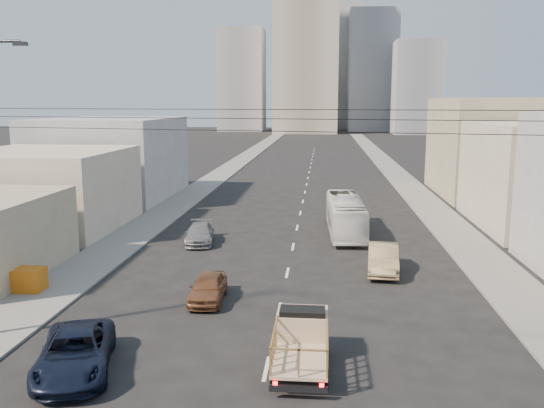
% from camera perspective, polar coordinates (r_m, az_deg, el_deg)
% --- Properties ---
extents(ground, '(420.00, 420.00, 0.00)m').
position_cam_1_polar(ground, '(19.94, -1.15, -18.51)').
color(ground, black).
rests_on(ground, ground).
extents(sidewalk_left, '(3.50, 180.00, 0.12)m').
position_cam_1_polar(sidewalk_left, '(88.98, -3.76, 3.88)').
color(sidewalk_left, slate).
rests_on(sidewalk_left, ground).
extents(sidewalk_right, '(3.50, 180.00, 0.12)m').
position_cam_1_polar(sidewalk_right, '(88.47, 11.49, 3.67)').
color(sidewalk_right, slate).
rests_on(sidewalk_right, ground).
extents(lane_dashes, '(0.15, 104.00, 0.01)m').
position_cam_1_polar(lane_dashes, '(71.08, 3.52, 2.29)').
color(lane_dashes, silver).
rests_on(lane_dashes, ground).
extents(flatbed_pickup, '(1.95, 4.41, 1.90)m').
position_cam_1_polar(flatbed_pickup, '(21.44, 2.94, -13.14)').
color(flatbed_pickup, tan).
rests_on(flatbed_pickup, ground).
extents(navy_pickup, '(3.81, 5.79, 1.48)m').
position_cam_1_polar(navy_pickup, '(22.28, -18.94, -13.77)').
color(navy_pickup, black).
rests_on(navy_pickup, ground).
extents(city_bus, '(2.75, 10.10, 2.79)m').
position_cam_1_polar(city_bus, '(42.53, 7.28, -1.09)').
color(city_bus, silver).
rests_on(city_bus, ground).
extents(sedan_brown, '(1.72, 3.99, 1.34)m').
position_cam_1_polar(sedan_brown, '(28.36, -6.37, -8.24)').
color(sedan_brown, brown).
rests_on(sedan_brown, ground).
extents(sedan_tan, '(2.06, 4.90, 1.57)m').
position_cam_1_polar(sedan_tan, '(33.41, 10.96, -5.33)').
color(sedan_tan, '#937E56').
rests_on(sedan_tan, ground).
extents(sedan_grey, '(2.47, 4.71, 1.30)m').
position_cam_1_polar(sedan_grey, '(39.81, -7.18, -2.94)').
color(sedan_grey, slate).
rests_on(sedan_grey, ground).
extents(overhead_wires, '(23.01, 5.02, 0.72)m').
position_cam_1_polar(overhead_wires, '(19.02, -0.75, 8.35)').
color(overhead_wires, black).
rests_on(overhead_wires, ground).
extents(crate_stack, '(1.80, 1.20, 1.14)m').
position_cam_1_polar(crate_stack, '(31.92, -23.21, -6.88)').
color(crate_stack, '#C06212').
rests_on(crate_stack, sidewalk_left).
extents(bldg_right_far, '(12.00, 16.00, 10.00)m').
position_cam_1_polar(bldg_right_far, '(64.17, 21.55, 5.27)').
color(bldg_right_far, gray).
rests_on(bldg_right_far, ground).
extents(bldg_left_mid, '(11.00, 12.00, 6.00)m').
position_cam_1_polar(bldg_left_mid, '(46.86, -21.49, 1.31)').
color(bldg_left_mid, '#B6A892').
rests_on(bldg_left_mid, ground).
extents(bldg_left_far, '(12.00, 16.00, 8.00)m').
position_cam_1_polar(bldg_left_far, '(60.60, -15.67, 4.41)').
color(bldg_left_far, '#969699').
rests_on(bldg_left_far, ground).
extents(high_rise_tower, '(20.00, 20.00, 60.00)m').
position_cam_1_polar(high_rise_tower, '(188.62, 3.43, 16.22)').
color(high_rise_tower, gray).
rests_on(high_rise_tower, ground).
extents(midrise_ne, '(16.00, 16.00, 40.00)m').
position_cam_1_polar(midrise_ne, '(203.32, 9.90, 12.81)').
color(midrise_ne, gray).
rests_on(midrise_ne, ground).
extents(midrise_nw, '(15.00, 15.00, 34.00)m').
position_cam_1_polar(midrise_nw, '(199.52, -2.99, 12.14)').
color(midrise_nw, gray).
rests_on(midrise_nw, ground).
extents(midrise_back, '(18.00, 18.00, 44.00)m').
position_cam_1_polar(midrise_back, '(217.81, 6.36, 13.23)').
color(midrise_back, '#969699').
rests_on(midrise_back, ground).
extents(midrise_east, '(14.00, 14.00, 28.00)m').
position_cam_1_polar(midrise_east, '(184.61, 14.14, 11.10)').
color(midrise_east, gray).
rests_on(midrise_east, ground).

